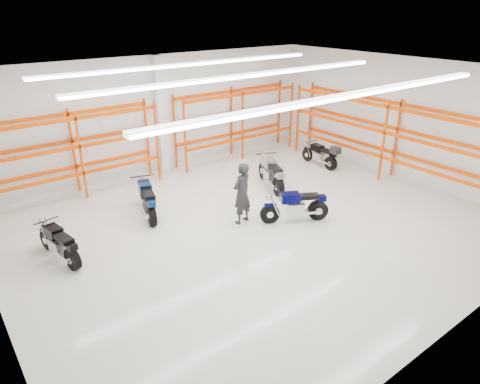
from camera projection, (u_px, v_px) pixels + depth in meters
ground at (255, 225)px, 13.05m from camera, size 14.00×14.00×0.00m
room_shell at (257, 119)px, 11.75m from camera, size 14.02×12.02×4.51m
motorcycle_main at (298, 207)px, 13.10m from camera, size 1.97×1.15×1.06m
motorcycle_back_a at (60, 245)px, 11.08m from camera, size 0.69×2.01×0.99m
motorcycle_back_b at (147, 200)px, 13.44m from camera, size 0.98×2.25×1.13m
motorcycle_back_c at (272, 174)px, 15.48m from camera, size 1.09×2.22×1.14m
motorcycle_back_d at (322, 155)px, 17.57m from camera, size 0.64×2.02×1.04m
standing_man at (242, 193)px, 12.86m from camera, size 0.79×0.61×1.93m
structural_column at (161, 116)px, 16.39m from camera, size 0.32×0.32×4.50m
pallet_racking_back_left at (76, 146)px, 14.44m from camera, size 5.67×0.87×3.00m
pallet_racking_back_right at (237, 117)px, 18.21m from camera, size 5.67×0.87×3.00m
pallet_racking_side at (391, 132)px, 15.91m from camera, size 0.87×9.07×3.00m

